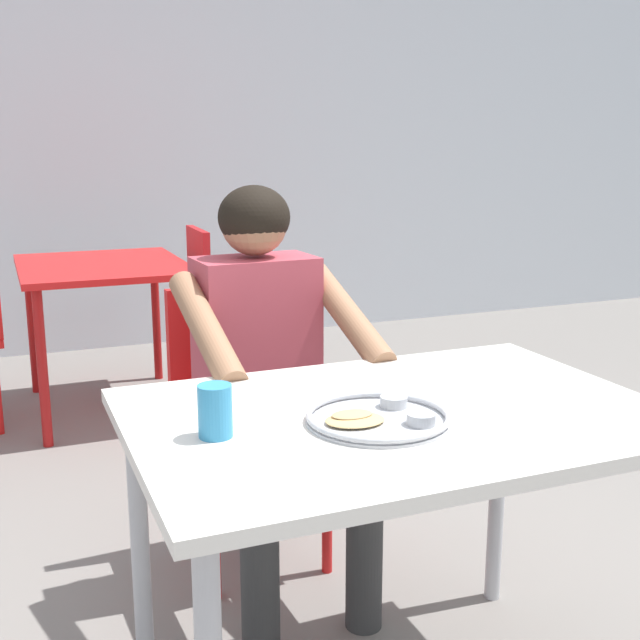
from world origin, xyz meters
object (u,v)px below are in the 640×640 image
object	(u,v)px
table_background_red	(103,281)
diner_foreground	(268,358)
drinking_cup	(215,409)
table_foreground	(396,446)
thali_tray	(379,417)
chair_foreground	(244,405)
chair_red_right	(220,297)

from	to	relation	value
table_background_red	diner_foreground	bearing A→B (deg)	-83.24
drinking_cup	table_foreground	bearing A→B (deg)	0.78
diner_foreground	table_background_red	distance (m)	1.85
table_foreground	table_background_red	bearing A→B (deg)	96.65
thali_tray	table_background_red	distance (m)	2.55
table_foreground	chair_foreground	size ratio (longest dim) A/B	1.30
thali_tray	chair_red_right	bearing A→B (deg)	81.82
drinking_cup	chair_foreground	distance (m)	0.98
chair_foreground	table_background_red	world-z (taller)	chair_foreground
drinking_cup	table_background_red	world-z (taller)	drinking_cup
thali_tray	chair_foreground	xyz separation A→B (m)	(-0.01, 0.92, -0.26)
chair_foreground	chair_red_right	bearing A→B (deg)	77.12
chair_foreground	chair_red_right	size ratio (longest dim) A/B	0.99
chair_red_right	table_background_red	bearing A→B (deg)	-174.49
table_foreground	table_background_red	size ratio (longest dim) A/B	1.18
chair_red_right	thali_tray	bearing A→B (deg)	-98.18
drinking_cup	chair_foreground	size ratio (longest dim) A/B	0.12
diner_foreground	table_foreground	bearing A→B (deg)	-83.68
table_foreground	chair_foreground	xyz separation A→B (m)	(-0.08, 0.87, -0.17)
table_foreground	drinking_cup	size ratio (longest dim) A/B	10.83
table_foreground	chair_foreground	world-z (taller)	chair_foreground
drinking_cup	chair_red_right	distance (m)	2.66
drinking_cup	diner_foreground	world-z (taller)	diner_foreground
diner_foreground	table_background_red	size ratio (longest dim) A/B	1.24
table_foreground	thali_tray	distance (m)	0.13
chair_red_right	diner_foreground	bearing A→B (deg)	-101.18
drinking_cup	chair_red_right	xyz separation A→B (m)	(0.70, 2.55, -0.29)
drinking_cup	chair_foreground	xyz separation A→B (m)	(0.32, 0.87, -0.31)
chair_foreground	diner_foreground	xyz separation A→B (m)	(0.01, -0.22, 0.21)
thali_tray	diner_foreground	xyz separation A→B (m)	(-0.00, 0.70, -0.05)
table_foreground	diner_foreground	xyz separation A→B (m)	(-0.07, 0.64, 0.04)
drinking_cup	chair_foreground	world-z (taller)	chair_foreground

